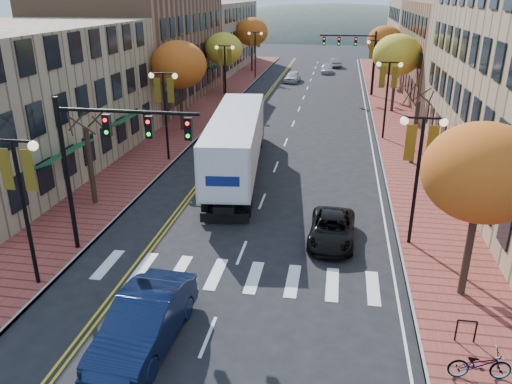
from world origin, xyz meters
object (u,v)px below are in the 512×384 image
at_px(navy_sedan, 145,322).
at_px(black_suv, 332,229).
at_px(bicycle, 480,364).
at_px(semi_truck, 238,137).

xyz_separation_m(navy_sedan, black_suv, (5.88, 8.47, -0.27)).
distance_m(navy_sedan, black_suv, 10.31).
distance_m(navy_sedan, bicycle, 10.46).
distance_m(semi_truck, navy_sedan, 17.16).
bearing_deg(bicycle, semi_truck, 26.08).
bearing_deg(semi_truck, black_suv, -60.48).
distance_m(black_suv, bicycle, 9.63).
bearing_deg(black_suv, navy_sedan, -123.21).
height_order(semi_truck, navy_sedan, semi_truck).
xyz_separation_m(navy_sedan, bicycle, (10.46, -0.00, -0.25)).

